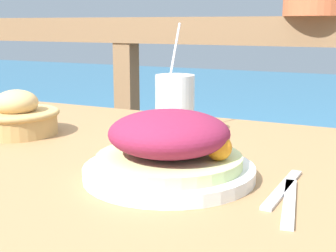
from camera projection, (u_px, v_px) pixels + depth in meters
name	position (u px, v px, depth m)	size (l,w,h in m)	color
patio_table	(132.00, 203.00, 0.91)	(1.22, 0.80, 0.77)	#997047
railing_fence	(245.00, 106.00, 1.55)	(2.80, 0.08, 1.03)	brown
sea_backdrop	(329.00, 123.00, 3.87)	(12.00, 4.00, 0.40)	teal
salad_plate	(169.00, 150.00, 0.74)	(0.27, 0.27, 0.11)	silver
drink_glass	(175.00, 105.00, 1.02)	(0.09, 0.09, 0.24)	silver
bread_basket	(17.00, 117.00, 1.04)	(0.19, 0.19, 0.10)	tan
fork	(283.00, 189.00, 0.69)	(0.02, 0.18, 0.00)	silver
knife	(289.00, 202.00, 0.64)	(0.05, 0.18, 0.00)	silver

